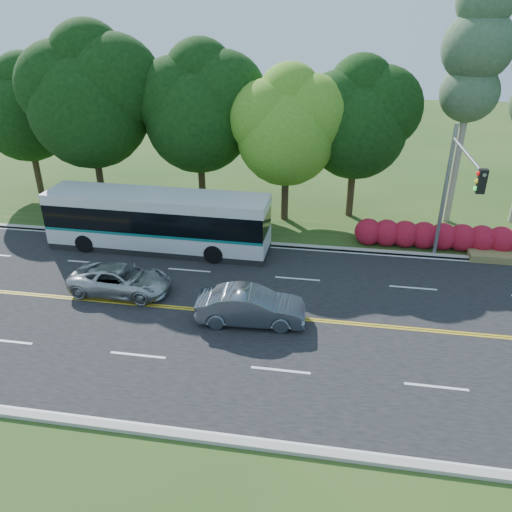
% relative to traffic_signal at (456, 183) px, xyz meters
% --- Properties ---
extents(ground, '(120.00, 120.00, 0.00)m').
position_rel_traffic_signal_xyz_m(ground, '(-6.49, -5.40, -4.67)').
color(ground, '#204416').
rests_on(ground, ground).
extents(road, '(60.00, 14.00, 0.02)m').
position_rel_traffic_signal_xyz_m(road, '(-6.49, -5.40, -4.66)').
color(road, black).
rests_on(road, ground).
extents(curb_north, '(60.00, 0.30, 0.15)m').
position_rel_traffic_signal_xyz_m(curb_north, '(-6.49, 1.75, -4.60)').
color(curb_north, '#ADA89C').
rests_on(curb_north, ground).
extents(curb_south, '(60.00, 0.30, 0.15)m').
position_rel_traffic_signal_xyz_m(curb_south, '(-6.49, -12.55, -4.60)').
color(curb_south, '#ADA89C').
rests_on(curb_south, ground).
extents(grass_verge, '(60.00, 4.00, 0.10)m').
position_rel_traffic_signal_xyz_m(grass_verge, '(-6.49, 3.60, -4.62)').
color(grass_verge, '#204416').
rests_on(grass_verge, ground).
extents(lane_markings, '(57.60, 13.82, 0.00)m').
position_rel_traffic_signal_xyz_m(lane_markings, '(-6.59, -5.40, -4.65)').
color(lane_markings, gold).
rests_on(lane_markings, road).
extents(tree_row, '(44.70, 9.10, 13.84)m').
position_rel_traffic_signal_xyz_m(tree_row, '(-11.65, 6.73, 2.06)').
color(tree_row, '#322616').
rests_on(tree_row, ground).
extents(bougainvillea_hedge, '(9.50, 2.25, 1.50)m').
position_rel_traffic_signal_xyz_m(bougainvillea_hedge, '(0.69, 2.75, -3.95)').
color(bougainvillea_hedge, maroon).
rests_on(bougainvillea_hedge, ground).
extents(traffic_signal, '(0.42, 6.10, 7.00)m').
position_rel_traffic_signal_xyz_m(traffic_signal, '(0.00, 0.00, 0.00)').
color(traffic_signal, gray).
rests_on(traffic_signal, ground).
extents(transit_bus, '(12.04, 2.85, 3.14)m').
position_rel_traffic_signal_xyz_m(transit_bus, '(-14.81, 0.38, -3.10)').
color(transit_bus, silver).
rests_on(transit_bus, road).
extents(sedan, '(4.63, 1.89, 1.49)m').
position_rel_traffic_signal_xyz_m(sedan, '(-8.62, -5.95, -3.90)').
color(sedan, slate).
rests_on(sedan, road).
extents(suv, '(4.70, 2.23, 1.30)m').
position_rel_traffic_signal_xyz_m(suv, '(-14.98, -4.51, -4.00)').
color(suv, '#B3B5B7').
rests_on(suv, road).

